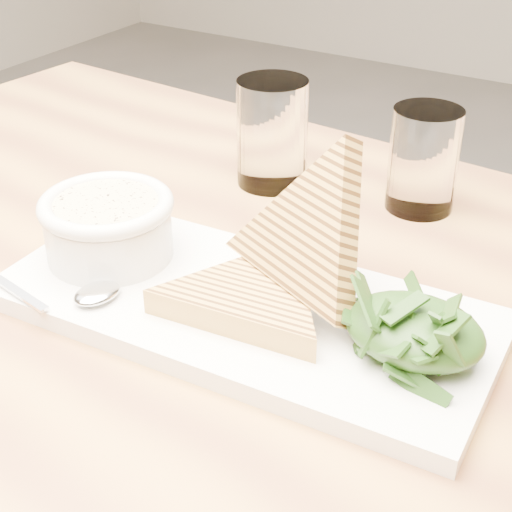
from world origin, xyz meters
The scene contains 14 objects.
table_top centered at (0.06, -0.04, 0.73)m, with size 1.22×0.82×0.04m, color #A67438.
table_leg_bl centered at (-0.51, 0.32, 0.36)m, with size 0.06×0.06×0.71m, color #A67438.
platter centered at (0.11, -0.05, 0.76)m, with size 0.42×0.19×0.02m, color white.
soup_bowl centered at (-0.03, -0.05, 0.79)m, with size 0.11×0.11×0.05m, color white.
soup centered at (-0.03, -0.05, 0.82)m, with size 0.10×0.10×0.01m, color beige.
bowl_rim centered at (-0.03, -0.05, 0.82)m, with size 0.12×0.12×0.01m, color white.
sandwich_flat centered at (0.12, -0.06, 0.78)m, with size 0.17×0.17×0.02m, color #B4853A, non-canonical shape.
sandwich_lean centered at (0.15, -0.02, 0.82)m, with size 0.17×0.17×0.10m, color #B4853A, non-canonical shape.
salad_base centered at (0.26, -0.04, 0.79)m, with size 0.11×0.08×0.04m, color black.
arugula_pile centered at (0.26, -0.04, 0.79)m, with size 0.11×0.10×0.05m, color #284F15, non-canonical shape.
spoon_bowl centered at (0.01, -0.11, 0.77)m, with size 0.03×0.04×0.01m, color silver.
spoon_handle centered at (-0.07, -0.14, 0.77)m, with size 0.11×0.01×0.00m, color silver.
glass_near centered at (0.00, 0.19, 0.81)m, with size 0.08×0.08×0.12m, color white.
glass_far centered at (0.16, 0.22, 0.81)m, with size 0.07×0.07×0.11m, color white.
Camera 1 is at (0.40, -0.51, 1.14)m, focal length 55.00 mm.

